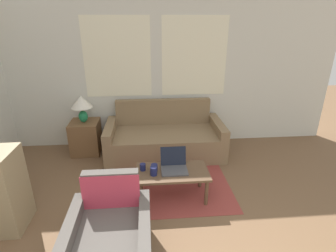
{
  "coord_description": "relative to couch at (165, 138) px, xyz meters",
  "views": [
    {
      "loc": [
        -0.26,
        -0.55,
        2.12
      ],
      "look_at": [
        0.03,
        2.82,
        0.75
      ],
      "focal_mm": 28.0,
      "sensor_mm": 36.0,
      "label": 1
    }
  ],
  "objects": [
    {
      "name": "wall_back",
      "position": [
        -0.02,
        0.46,
        1.05
      ],
      "size": [
        6.14,
        0.06,
        2.6
      ],
      "color": "silver",
      "rests_on": "ground_plane"
    },
    {
      "name": "rug",
      "position": [
        0.01,
        -0.66,
        -0.25
      ],
      "size": [
        1.62,
        1.99,
        0.01
      ],
      "color": "brown",
      "rests_on": "ground_plane"
    },
    {
      "name": "couch",
      "position": [
        0.0,
        0.0,
        0.0
      ],
      "size": [
        1.92,
        0.9,
        0.85
      ],
      "color": "#846B4C",
      "rests_on": "ground_plane"
    },
    {
      "name": "armchair",
      "position": [
        -0.65,
        -2.15,
        -0.01
      ],
      "size": [
        0.74,
        0.8,
        0.78
      ],
      "color": "#514C47",
      "rests_on": "ground_plane"
    },
    {
      "name": "side_table",
      "position": [
        -1.33,
        0.13,
        0.02
      ],
      "size": [
        0.47,
        0.47,
        0.55
      ],
      "color": "brown",
      "rests_on": "ground_plane"
    },
    {
      "name": "table_lamp",
      "position": [
        -1.33,
        0.13,
        0.61
      ],
      "size": [
        0.35,
        0.35,
        0.44
      ],
      "color": "#1E8451",
      "rests_on": "side_table"
    },
    {
      "name": "coffee_table",
      "position": [
        0.01,
        -1.25,
        0.08
      ],
      "size": [
        0.9,
        0.49,
        0.38
      ],
      "color": "brown",
      "rests_on": "ground_plane"
    },
    {
      "name": "laptop",
      "position": [
        0.03,
        -1.2,
        0.18
      ],
      "size": [
        0.32,
        0.31,
        0.25
      ],
      "color": "#47474C",
      "rests_on": "coffee_table"
    },
    {
      "name": "cup_navy",
      "position": [
        -0.21,
        -1.22,
        0.17
      ],
      "size": [
        0.08,
        0.08,
        0.09
      ],
      "color": "#191E4C",
      "rests_on": "coffee_table"
    },
    {
      "name": "cup_yellow",
      "position": [
        -0.23,
        -1.31,
        0.18
      ],
      "size": [
        0.08,
        0.08,
        0.11
      ],
      "color": "#191E4C",
      "rests_on": "coffee_table"
    },
    {
      "name": "cup_white",
      "position": [
        -0.36,
        -1.19,
        0.17
      ],
      "size": [
        0.07,
        0.07,
        0.09
      ],
      "color": "#191E4C",
      "rests_on": "coffee_table"
    }
  ]
}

